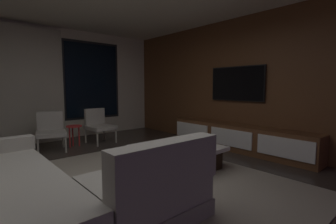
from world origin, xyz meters
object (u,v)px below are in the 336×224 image
Objects in this scene: media_console at (239,138)px; mounted_tv at (237,84)px; accent_chair_by_curtain at (51,129)px; side_stool at (74,130)px; book_stack_on_coffee_table at (191,142)px; sectional_couch at (46,191)px; coffee_table at (177,157)px; accent_chair_near_window at (98,124)px.

media_console is 2.52× the size of mounted_tv.
side_stool is at bearing -0.39° from accent_chair_by_curtain.
book_stack_on_coffee_table is 2.75m from side_stool.
sectional_couch is 2.16× the size of coffee_table.
accent_chair_by_curtain is (-1.05, -0.04, 0.00)m from accent_chair_near_window.
sectional_couch is 3.65m from media_console.
coffee_table is at bearing -87.22° from accent_chair_near_window.
mounted_tv reaches higher than sectional_couch.
side_stool is at bearing 137.83° from mounted_tv.
accent_chair_by_curtain is 3.91m from mounted_tv.
media_console is at bearing 3.56° from sectional_couch.
coffee_table is at bearing -64.76° from accent_chair_by_curtain.
side_stool is at bearing 133.37° from media_console.
accent_chair_by_curtain is (-1.17, 2.48, 0.25)m from coffee_table.
book_stack_on_coffee_table is at bearing -71.37° from side_stool.
mounted_tv is (3.01, -2.31, 0.92)m from accent_chair_by_curtain.
side_stool reaches higher than coffee_table.
accent_chair_near_window is at bearing 92.78° from coffee_table.
media_console is (2.37, -2.51, -0.12)m from side_stool.
sectional_couch is 8.42× the size of book_stack_on_coffee_table.
mounted_tv reaches higher than book_stack_on_coffee_table.
mounted_tv is (3.83, 0.43, 1.06)m from sectional_couch.
side_stool is 3.58m from mounted_tv.
book_stack_on_coffee_table is at bearing -83.63° from accent_chair_near_window.
mounted_tv is (0.18, 0.20, 1.10)m from media_console.
mounted_tv reaches higher than coffee_table.
side_stool is 0.15× the size of media_console.
book_stack_on_coffee_table is 0.65× the size of side_stool.
mounted_tv is (1.67, 0.29, 0.93)m from book_stack_on_coffee_table.
mounted_tv is at bearing 47.63° from media_console.
coffee_table is 2.58m from side_stool.
accent_chair_by_curtain is at bearing 117.22° from book_stack_on_coffee_table.
accent_chair_near_window reaches higher than book_stack_on_coffee_table.
sectional_couch is 3.35m from accent_chair_near_window.
coffee_table is at bearing 142.95° from book_stack_on_coffee_table.
book_stack_on_coffee_table is 0.10× the size of media_console.
book_stack_on_coffee_table is at bearing -62.78° from accent_chair_by_curtain.
accent_chair_by_curtain is 0.25× the size of media_console.
book_stack_on_coffee_table is 0.24× the size of mounted_tv.
book_stack_on_coffee_table is 0.38× the size of accent_chair_by_curtain.
media_console is at bearing -132.37° from mounted_tv.
accent_chair_near_window is 3.21m from mounted_tv.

